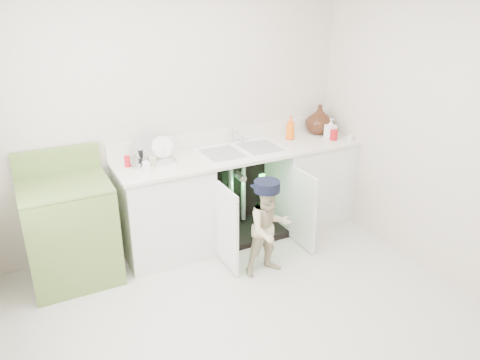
% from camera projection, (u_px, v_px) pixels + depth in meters
% --- Properties ---
extents(ground, '(3.50, 3.50, 0.00)m').
position_uv_depth(ground, '(250.00, 317.00, 3.62)').
color(ground, '#B9B1A2').
rests_on(ground, ground).
extents(room_shell, '(6.00, 5.50, 1.26)m').
position_uv_depth(room_shell, '(251.00, 166.00, 3.14)').
color(room_shell, '#BEB3A3').
rests_on(room_shell, ground).
extents(counter_run, '(2.44, 1.02, 1.21)m').
position_uv_depth(counter_run, '(244.00, 191.00, 4.67)').
color(counter_run, white).
rests_on(counter_run, ground).
extents(avocado_stove, '(0.71, 0.65, 1.10)m').
position_uv_depth(avocado_stove, '(70.00, 230.00, 3.96)').
color(avocado_stove, olive).
rests_on(avocado_stove, ground).
extents(repair_worker, '(0.43, 0.56, 0.87)m').
position_uv_depth(repair_worker, '(269.00, 227.00, 4.03)').
color(repair_worker, beige).
rests_on(repair_worker, ground).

